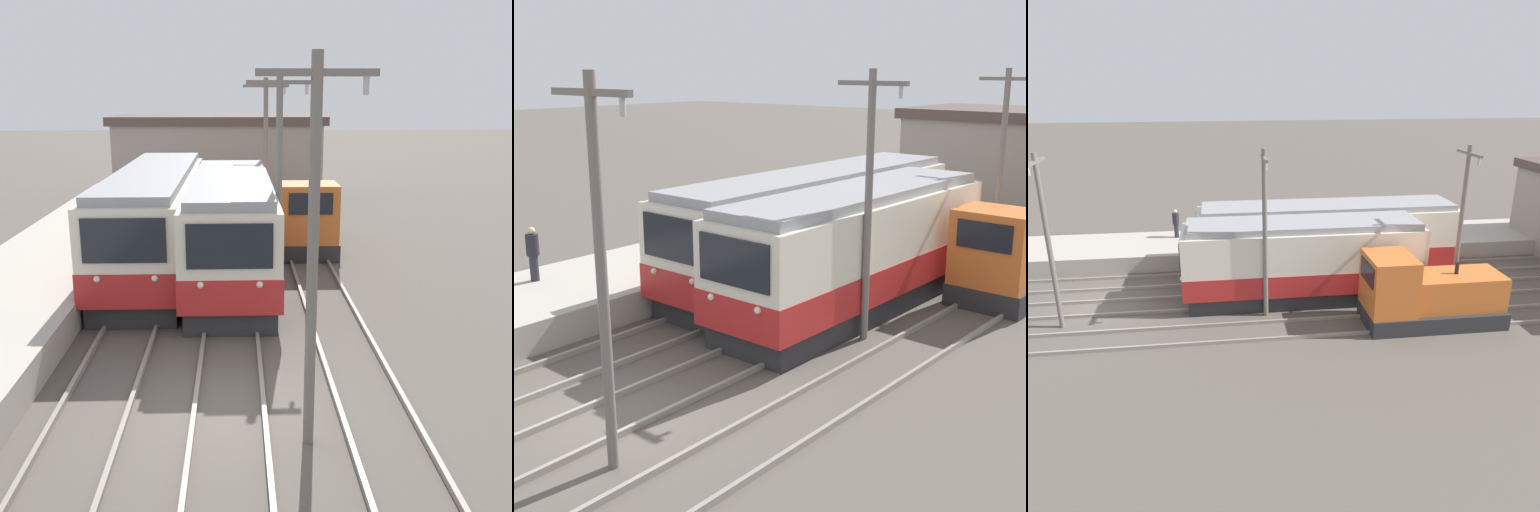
# 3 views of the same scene
# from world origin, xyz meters

# --- Properties ---
(ground_plane) EXTENTS (200.00, 200.00, 0.00)m
(ground_plane) POSITION_xyz_m (0.00, 0.00, 0.00)
(ground_plane) COLOR #564F47
(track_left) EXTENTS (1.54, 60.00, 0.14)m
(track_left) POSITION_xyz_m (-2.60, 0.00, 0.07)
(track_left) COLOR gray
(track_left) RESTS_ON ground
(track_center) EXTENTS (1.54, 60.00, 0.14)m
(track_center) POSITION_xyz_m (0.20, 0.00, 0.07)
(track_center) COLOR gray
(track_center) RESTS_ON ground
(track_right) EXTENTS (1.54, 60.00, 0.14)m
(track_right) POSITION_xyz_m (3.20, 0.00, 0.07)
(track_right) COLOR gray
(track_right) RESTS_ON ground
(commuter_train_left) EXTENTS (2.84, 13.04, 3.74)m
(commuter_train_left) POSITION_xyz_m (-2.60, 10.63, 1.73)
(commuter_train_left) COLOR #28282B
(commuter_train_left) RESTS_ON ground
(commuter_train_center) EXTENTS (2.84, 10.72, 3.69)m
(commuter_train_center) POSITION_xyz_m (0.20, 8.90, 1.71)
(commuter_train_center) COLOR #28282B
(commuter_train_center) RESTS_ON ground
(shunting_locomotive) EXTENTS (2.40, 5.68, 3.00)m
(shunting_locomotive) POSITION_xyz_m (3.20, 13.50, 1.21)
(shunting_locomotive) COLOR #28282B
(shunting_locomotive) RESTS_ON ground
(catenary_mast_near) EXTENTS (2.00, 0.20, 7.05)m
(catenary_mast_near) POSITION_xyz_m (1.71, -1.27, 3.85)
(catenary_mast_near) COLOR slate
(catenary_mast_near) RESTS_ON ground
(catenary_mast_mid) EXTENTS (2.00, 0.20, 7.05)m
(catenary_mast_mid) POSITION_xyz_m (1.71, 7.08, 3.85)
(catenary_mast_mid) COLOR slate
(catenary_mast_mid) RESTS_ON ground
(catenary_mast_far) EXTENTS (2.00, 0.20, 7.05)m
(catenary_mast_far) POSITION_xyz_m (1.71, 15.43, 3.85)
(catenary_mast_far) COLOR slate
(catenary_mast_far) RESTS_ON ground
(station_building) EXTENTS (12.60, 6.30, 5.12)m
(station_building) POSITION_xyz_m (-0.65, 26.00, 2.59)
(station_building) COLOR gray
(station_building) RESTS_ON ground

